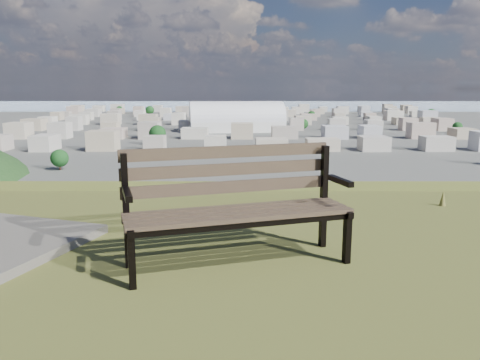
{
  "coord_description": "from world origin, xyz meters",
  "views": [
    {
      "loc": [
        -0.01,
        -2.24,
        26.38
      ],
      "look_at": [
        -0.03,
        3.27,
        25.3
      ],
      "focal_mm": 35.0,
      "sensor_mm": 36.0,
      "label": 1
    }
  ],
  "objects": [
    {
      "name": "park_bench",
      "position": [
        -0.06,
        1.36,
        25.52
      ],
      "size": [
        1.84,
        1.06,
        0.92
      ],
      "rotation": [
        0.0,
        0.0,
        0.3
      ],
      "color": "#4A3C2A",
      "rests_on": "hilltop_mesa"
    },
    {
      "name": "arena",
      "position": [
        -3.11,
        292.76,
        5.8
      ],
      "size": [
        61.4,
        33.41,
        24.61
      ],
      "rotation": [
        0.0,
        0.0,
        0.16
      ],
      "color": "silver",
      "rests_on": "ground"
    },
    {
      "name": "city_blocks",
      "position": [
        0.0,
        394.44,
        3.5
      ],
      "size": [
        395.0,
        361.0,
        7.0
      ],
      "color": "beige",
      "rests_on": "ground"
    },
    {
      "name": "city_trees",
      "position": [
        -26.39,
        319.0,
        4.83
      ],
      "size": [
        406.52,
        387.2,
        9.98
      ],
      "color": "#322019",
      "rests_on": "ground"
    },
    {
      "name": "bay_water",
      "position": [
        0.0,
        900.0,
        0.0
      ],
      "size": [
        2400.0,
        700.0,
        0.12
      ],
      "primitive_type": "cube",
      "color": "#9BB5C5",
      "rests_on": "ground"
    },
    {
      "name": "far_hills",
      "position": [
        -60.92,
        1402.93,
        25.47
      ],
      "size": [
        2050.0,
        340.0,
        60.0
      ],
      "color": "#94A2B8",
      "rests_on": "ground"
    }
  ]
}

